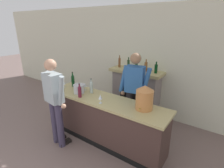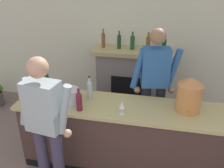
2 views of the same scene
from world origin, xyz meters
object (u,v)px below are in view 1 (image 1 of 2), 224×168
at_px(wine_bottle_rose_blush, 80,91).
at_px(wine_glass_by_dispenser, 100,97).
at_px(wine_bottle_merlot_tall, 58,83).
at_px(wine_glass_near_bucket, 64,83).
at_px(copper_dispenser, 145,97).
at_px(potted_plant_corner, 61,88).
at_px(person_customer, 55,100).
at_px(ice_bucket_steel, 79,89).
at_px(wine_glass_front_right, 85,85).
at_px(person_bartender, 134,92).
at_px(fireplace_stone, 136,92).
at_px(wine_bottle_port_short, 91,87).
at_px(wine_bottle_chardonnay_pale, 73,80).

distance_m(wine_bottle_rose_blush, wine_glass_by_dispenser, 0.51).
height_order(wine_bottle_merlot_tall, wine_glass_near_bucket, wine_bottle_merlot_tall).
distance_m(copper_dispenser, wine_glass_near_bucket, 1.95).
distance_m(wine_bottle_merlot_tall, wine_glass_by_dispenser, 1.18).
relative_size(potted_plant_corner, person_customer, 0.40).
distance_m(ice_bucket_steel, wine_glass_front_right, 0.20).
xyz_separation_m(person_bartender, wine_glass_by_dispenser, (-0.33, -0.67, 0.06)).
bearing_deg(wine_bottle_rose_blush, person_bartender, 39.21).
height_order(fireplace_stone, ice_bucket_steel, fireplace_stone).
relative_size(wine_bottle_rose_blush, wine_bottle_port_short, 0.90).
height_order(person_bartender, wine_glass_front_right, person_bartender).
height_order(person_bartender, wine_glass_near_bucket, person_bartender).
xyz_separation_m(person_bartender, wine_bottle_merlot_tall, (-1.51, -0.67, 0.09)).
xyz_separation_m(wine_bottle_chardonnay_pale, wine_glass_by_dispenser, (1.08, -0.34, -0.03)).
relative_size(wine_bottle_port_short, wine_glass_front_right, 1.90).
xyz_separation_m(potted_plant_corner, ice_bucket_steel, (2.04, -1.12, 0.78)).
height_order(potted_plant_corner, person_bartender, person_bartender).
bearing_deg(wine_bottle_chardonnay_pale, wine_glass_front_right, -3.17).
bearing_deg(potted_plant_corner, wine_bottle_chardonnay_pale, -29.01).
bearing_deg(wine_glass_near_bucket, fireplace_stone, 50.99).
bearing_deg(person_bartender, person_customer, -133.86).
height_order(person_bartender, wine_bottle_port_short, person_bartender).
relative_size(person_bartender, wine_bottle_rose_blush, 6.36).
distance_m(copper_dispenser, wine_bottle_merlot_tall, 1.94).
bearing_deg(wine_bottle_port_short, wine_glass_near_bucket, -171.92).
distance_m(copper_dispenser, wine_bottle_port_short, 1.21).
bearing_deg(wine_glass_by_dispenser, wine_glass_near_bucket, 171.63).
bearing_deg(wine_bottle_rose_blush, ice_bucket_steel, 139.28).
xyz_separation_m(fireplace_stone, wine_glass_front_right, (-0.60, -1.24, 0.43)).
bearing_deg(wine_glass_near_bucket, person_bartender, 17.90).
relative_size(potted_plant_corner, wine_bottle_rose_blush, 2.48).
distance_m(person_customer, person_bartender, 1.54).
bearing_deg(wine_bottle_port_short, wine_bottle_merlot_tall, -158.34).
height_order(wine_bottle_chardonnay_pale, wine_glass_front_right, wine_bottle_chardonnay_pale).
distance_m(person_customer, ice_bucket_steel, 0.57).
xyz_separation_m(wine_glass_near_bucket, wine_glass_front_right, (0.52, 0.15, 0.01)).
distance_m(wine_bottle_port_short, wine_glass_front_right, 0.23).
bearing_deg(ice_bucket_steel, wine_glass_near_bucket, 174.77).
relative_size(person_customer, copper_dispenser, 4.10).
bearing_deg(ice_bucket_steel, wine_bottle_merlot_tall, -165.56).
bearing_deg(wine_glass_near_bucket, person_customer, -52.82).
bearing_deg(ice_bucket_steel, person_customer, -96.52).
distance_m(fireplace_stone, person_bartender, 1.05).
relative_size(person_customer, wine_bottle_chardonnay_pale, 5.09).
relative_size(fireplace_stone, wine_bottle_chardonnay_pale, 4.48).
xyz_separation_m(potted_plant_corner, wine_glass_by_dispenser, (2.71, -1.25, 0.81)).
height_order(wine_bottle_chardonnay_pale, wine_bottle_port_short, wine_bottle_chardonnay_pale).
distance_m(fireplace_stone, wine_bottle_rose_blush, 1.69).
relative_size(wine_glass_by_dispenser, wine_glass_near_bucket, 1.13).
bearing_deg(potted_plant_corner, copper_dispenser, -16.11).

